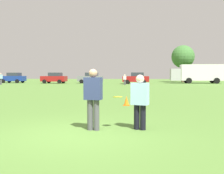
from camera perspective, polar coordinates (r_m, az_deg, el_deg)
ground_plane at (r=6.71m, az=-7.94°, el=-10.56°), size 148.03×148.03×0.00m
player_thrower at (r=6.98m, az=-4.30°, el=-2.01°), size 0.51×0.34×1.71m
player_defender at (r=7.09m, az=6.36°, el=-2.75°), size 0.53×0.41×1.55m
frisbee at (r=7.09m, az=1.26°, el=-2.26°), size 0.27×0.27×0.07m
traffic_cone at (r=12.53m, az=3.30°, el=-3.17°), size 0.32×0.32×0.48m
parked_car_near_left at (r=48.03m, az=-21.52°, el=1.98°), size 4.26×2.33×1.82m
parked_car_mid_left at (r=43.67m, az=-12.98°, el=2.03°), size 4.26×2.33×1.82m
parked_car_center at (r=43.02m, az=-4.87°, el=2.08°), size 4.26×2.33×1.82m
parked_car_mid_right at (r=40.49m, az=5.53°, el=2.03°), size 4.26×2.33×1.82m
box_truck at (r=45.16m, az=18.80°, el=3.03°), size 8.58×3.21×3.18m
bystander_sideline_watcher at (r=36.20m, az=2.90°, el=1.83°), size 0.45×0.31×1.52m
bystander_far_jogger at (r=40.63m, az=-23.97°, el=1.87°), size 0.52×0.36×1.74m
tree_west_maple at (r=50.65m, az=15.81°, el=6.62°), size 4.39×4.39×7.13m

